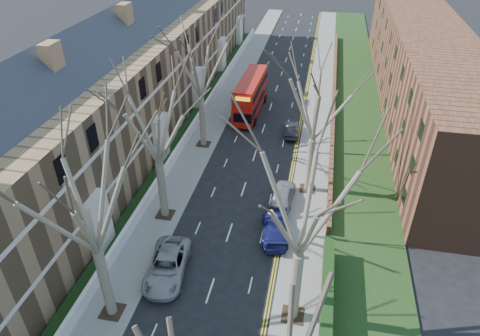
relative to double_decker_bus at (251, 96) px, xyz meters
The scene contains 16 objects.
pavement_left 4.78m from the double_decker_bus, 151.27° to the left, with size 3.00×102.00×0.12m, color slate.
pavement_right 8.72m from the double_decker_bus, 14.17° to the left, with size 3.00×102.00×0.12m, color slate.
terrace_left 13.32m from the double_decker_bus, 152.59° to the right, with size 9.70×78.00×13.60m.
flats_right 20.79m from the double_decker_bus, 17.15° to the left, with size 13.97×54.00×10.00m.
front_wall_left 8.18m from the double_decker_bus, 132.52° to the right, with size 0.30×78.00×1.00m.
grass_verge_right 13.03m from the double_decker_bus, ahead, with size 6.00×102.00×0.06m.
tree_left_mid 32.00m from the double_decker_bus, 96.43° to the right, with size 10.50×10.50×14.71m.
tree_left_far 22.38m from the double_decker_bus, 99.45° to the right, with size 10.15×10.15×14.22m.
tree_left_dist 12.13m from the double_decker_bus, 111.32° to the right, with size 10.50×10.50×14.71m.
tree_right_mid 30.90m from the double_decker_bus, 74.69° to the right, with size 10.50×10.50×14.71m.
tree_right_far 18.34m from the double_decker_bus, 62.06° to the right, with size 10.15×10.15×14.22m.
double_decker_bus is the anchor object (origin of this frame).
car_left_far 27.09m from the double_decker_bus, 92.29° to the right, with size 2.61×5.67×1.58m, color gray.
car_right_near 22.30m from the double_decker_bus, 74.93° to the right, with size 2.04×5.01×1.45m, color navy.
car_right_mid 18.10m from the double_decker_bus, 70.89° to the right, with size 1.80×4.47×1.52m, color gray.
car_right_far 7.43m from the double_decker_bus, 41.29° to the right, with size 1.39×3.99×1.32m, color black.
Camera 1 is at (5.88, -10.00, 22.86)m, focal length 32.00 mm.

